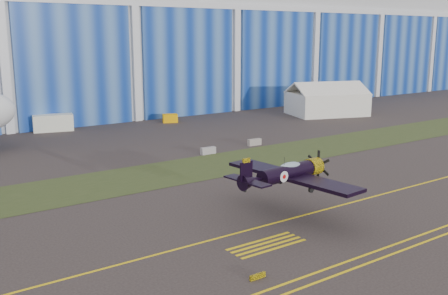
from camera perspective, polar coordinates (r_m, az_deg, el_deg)
ground at (r=56.55m, az=13.41°, el=-3.61°), size 260.00×260.00×0.00m
grass_median at (r=66.25m, az=4.31°, el=-1.00°), size 260.00×10.00×0.02m
hangar at (r=115.04m, az=-14.66°, el=11.68°), size 220.00×45.70×30.00m
taxiway_centreline at (r=53.55m, az=17.43°, el=-4.71°), size 200.00×0.20×0.02m
hold_short_ladder at (r=39.02m, az=4.65°, el=-10.50°), size 6.00×2.40×0.02m
guard_board_left at (r=33.88m, az=3.67°, el=-13.82°), size 1.20×0.15×0.35m
warbird at (r=43.87m, az=6.83°, el=-2.77°), size 12.06×14.10×3.90m
tent at (r=103.12m, az=11.13°, el=5.30°), size 16.34×14.02×6.42m
shipping_container at (r=88.11m, az=-18.11°, el=2.57°), size 6.52×3.80×2.65m
tug at (r=92.79m, az=-5.89°, el=3.19°), size 2.96×2.45×1.49m
barrier_a at (r=67.48m, az=-1.73°, el=-0.35°), size 2.04×0.73×0.90m
barrier_b at (r=72.99m, az=3.33°, el=0.58°), size 2.03×0.72×0.90m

